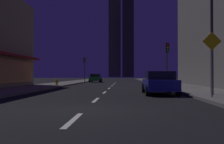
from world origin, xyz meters
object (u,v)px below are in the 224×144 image
(pedestrian_crossing_sign, at_px, (212,59))
(car_parked_near, at_px, (159,83))
(traffic_light_far_left, at_px, (84,64))
(street_lamp_right, at_px, (197,6))
(traffic_light_near_right, at_px, (167,55))
(car_parked_far, at_px, (96,78))
(fire_hydrant_far_left, at_px, (57,82))

(pedestrian_crossing_sign, bearing_deg, car_parked_near, 119.36)
(traffic_light_far_left, distance_m, street_lamp_right, 30.10)
(traffic_light_near_right, relative_size, pedestrian_crossing_sign, 1.33)
(car_parked_far, height_order, traffic_light_near_right, traffic_light_near_right)
(car_parked_far, height_order, traffic_light_far_left, traffic_light_far_left)
(street_lamp_right, bearing_deg, pedestrian_crossing_sign, -82.43)
(car_parked_far, height_order, pedestrian_crossing_sign, pedestrian_crossing_sign)
(car_parked_near, bearing_deg, street_lamp_right, -46.82)
(traffic_light_near_right, xyz_separation_m, traffic_light_far_left, (-11.00, 18.29, 0.00))
(car_parked_near, distance_m, street_lamp_right, 5.05)
(fire_hydrant_far_left, distance_m, traffic_light_near_right, 11.97)
(traffic_light_far_left, height_order, pedestrian_crossing_sign, traffic_light_far_left)
(traffic_light_near_right, distance_m, pedestrian_crossing_sign, 11.44)
(street_lamp_right, bearing_deg, fire_hydrant_far_left, 132.89)
(traffic_light_near_right, bearing_deg, pedestrian_crossing_sign, -89.50)
(traffic_light_near_right, xyz_separation_m, pedestrian_crossing_sign, (0.10, -11.38, -1.18))
(car_parked_far, xyz_separation_m, fire_hydrant_far_left, (-2.30, -16.18, -0.29))
(fire_hydrant_far_left, distance_m, pedestrian_crossing_sign, 18.03)
(car_parked_far, bearing_deg, traffic_light_far_left, -170.57)
(car_parked_near, bearing_deg, pedestrian_crossing_sign, -60.64)
(car_parked_near, height_order, traffic_light_far_left, traffic_light_far_left)
(traffic_light_near_right, bearing_deg, traffic_light_far_left, 121.03)
(car_parked_near, distance_m, pedestrian_crossing_sign, 4.27)
(traffic_light_near_right, height_order, pedestrian_crossing_sign, traffic_light_near_right)
(fire_hydrant_far_left, xyz_separation_m, pedestrian_crossing_sign, (11.50, -13.80, 1.56))
(car_parked_far, height_order, fire_hydrant_far_left, car_parked_far)
(car_parked_far, distance_m, fire_hydrant_far_left, 16.34)
(car_parked_far, bearing_deg, fire_hydrant_far_left, -98.09)
(car_parked_far, xyz_separation_m, traffic_light_near_right, (9.10, -18.60, 2.45))
(traffic_light_far_left, distance_m, pedestrian_crossing_sign, 31.70)
(traffic_light_far_left, bearing_deg, traffic_light_near_right, -58.97)
(car_parked_near, relative_size, traffic_light_far_left, 1.01)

